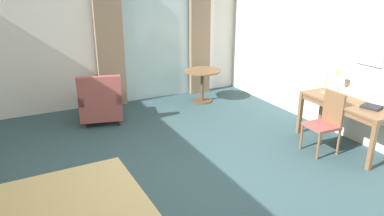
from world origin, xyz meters
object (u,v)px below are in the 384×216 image
writing_desk (346,108)px  closed_book (372,107)px  desk_chair (326,120)px  desk_lamp (336,74)px  round_cafe_table (202,78)px  armchair_by_window (101,103)px

writing_desk → closed_book: size_ratio=5.89×
desk_chair → desk_lamp: 0.80m
closed_book → round_cafe_table: size_ratio=0.33×
desk_chair → round_cafe_table: desk_chair is taller
desk_chair → closed_book: (0.44, -0.37, 0.25)m
desk_chair → closed_book: 0.63m
writing_desk → desk_lamp: desk_lamp is taller
desk_lamp → closed_book: bearing=-91.8°
desk_chair → desk_lamp: (0.46, 0.34, 0.56)m
writing_desk → round_cafe_table: bearing=106.4°
desk_lamp → desk_chair: bearing=-143.7°
desk_lamp → round_cafe_table: (-0.96, 2.57, -0.55)m
writing_desk → closed_book: bearing=-78.2°
desk_chair → writing_desk: bearing=-3.2°
desk_chair → armchair_by_window: (-2.69, 2.68, -0.14)m
round_cafe_table → writing_desk: bearing=-73.6°
desk_chair → armchair_by_window: size_ratio=1.00×
writing_desk → armchair_by_window: armchair_by_window is taller
desk_chair → closed_book: desk_chair is taller
closed_book → armchair_by_window: (-3.13, 3.06, -0.39)m
writing_desk → closed_book: 0.38m
desk_lamp → armchair_by_window: 3.99m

